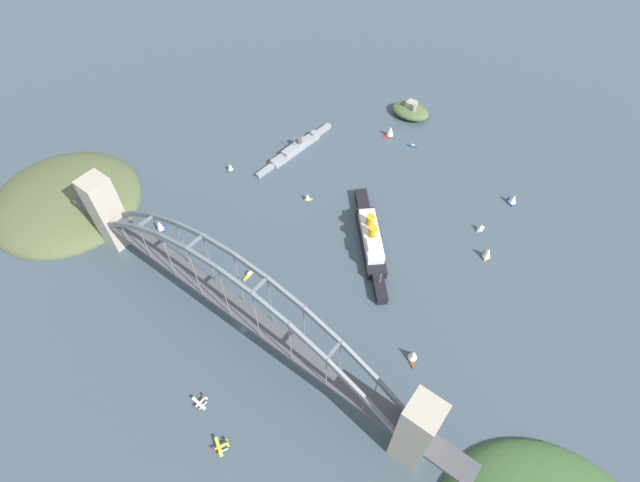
# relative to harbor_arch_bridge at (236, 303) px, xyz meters

# --- Properties ---
(ground_plane) EXTENTS (1400.00, 1400.00, 0.00)m
(ground_plane) POSITION_rel_harbor_arch_bridge_xyz_m (0.00, -0.00, -30.11)
(ground_plane) COLOR #3D4C56
(harbor_arch_bridge) EXTENTS (298.49, 16.42, 71.78)m
(harbor_arch_bridge) POSITION_rel_harbor_arch_bridge_xyz_m (0.00, 0.00, 0.00)
(harbor_arch_bridge) COLOR #ADA38E
(harbor_arch_bridge) RESTS_ON ground
(headland_west_shore) EXTENTS (112.18, 110.49, 31.58)m
(headland_west_shore) POSITION_rel_harbor_arch_bridge_xyz_m (-181.78, -2.97, -30.11)
(headland_west_shore) COLOR #515B38
(headland_west_shore) RESTS_ON ground
(ocean_liner) EXTENTS (72.31, 78.72, 21.17)m
(ocean_liner) POSITION_rel_harbor_arch_bridge_xyz_m (25.99, 103.35, -23.83)
(ocean_liner) COLOR black
(ocean_liner) RESTS_ON ground
(naval_cruiser) EXTENTS (12.56, 87.37, 15.96)m
(naval_cruiser) POSITION_rel_harbor_arch_bridge_xyz_m (-79.06, 150.25, -27.50)
(naval_cruiser) COLOR gray
(naval_cruiser) RESTS_ON ground
(fort_island_mid_harbor) EXTENTS (34.68, 24.79, 15.09)m
(fort_island_mid_harbor) POSITION_rel_harbor_arch_bridge_xyz_m (-27.43, 250.07, -24.88)
(fort_island_mid_harbor) COLOR #4C6038
(fort_island_mid_harbor) RESTS_ON ground
(seaplane_taxiing_near_bridge) EXTENTS (10.45, 8.24, 4.73)m
(seaplane_taxiing_near_bridge) POSITION_rel_harbor_arch_bridge_xyz_m (13.69, -48.58, -28.17)
(seaplane_taxiing_near_bridge) COLOR #B7B7B2
(seaplane_taxiing_near_bridge) RESTS_ON ground
(seaplane_second_in_formation) EXTENTS (10.17, 8.75, 5.10)m
(seaplane_second_in_formation) POSITION_rel_harbor_arch_bridge_xyz_m (39.05, -58.43, -27.83)
(seaplane_second_in_formation) COLOR #B7B7B2
(seaplane_second_in_formation) RESTS_ON ground
(small_boat_0) EXTENTS (6.98, 10.31, 10.93)m
(small_boat_0) POSITION_rel_harbor_arch_bridge_xyz_m (96.20, 141.78, -25.10)
(small_boat_0) COLOR gold
(small_boat_0) RESTS_ON ground
(small_boat_1) EXTENTS (7.97, 9.58, 10.10)m
(small_boat_1) POSITION_rel_harbor_arch_bridge_xyz_m (89.88, 201.54, -25.45)
(small_boat_1) COLOR #234C8C
(small_boat_1) RESTS_ON ground
(small_boat_2) EXTENTS (2.38, 10.99, 2.52)m
(small_boat_2) POSITION_rel_harbor_arch_bridge_xyz_m (-24.04, 32.06, -29.20)
(small_boat_2) COLOR gold
(small_boat_2) RESTS_ON ground
(small_boat_3) EXTENTS (8.33, 10.21, 11.36)m
(small_boat_3) POSITION_rel_harbor_arch_bridge_xyz_m (-26.19, 213.97, -24.91)
(small_boat_3) COLOR #B2231E
(small_boat_3) RESTS_ON ground
(small_boat_4) EXTENTS (4.83, 7.57, 8.03)m
(small_boat_4) POSITION_rel_harbor_arch_bridge_xyz_m (-105.43, 99.47, -26.30)
(small_boat_4) COLOR #2D6B3D
(small_boat_4) RESTS_ON ground
(small_boat_5) EXTENTS (5.85, 9.22, 11.04)m
(small_boat_5) POSITION_rel_harbor_arch_bridge_xyz_m (-101.73, 23.35, -24.97)
(small_boat_5) COLOR #234C8C
(small_boat_5) RESTS_ON ground
(small_boat_6) EXTENTS (8.39, 9.38, 10.12)m
(small_boat_6) POSITION_rel_harbor_arch_bridge_xyz_m (93.52, 45.68, -25.45)
(small_boat_6) COLOR brown
(small_boat_6) RESTS_ON ground
(small_boat_7) EXTENTS (5.22, 7.64, 7.56)m
(small_boat_7) POSITION_rel_harbor_arch_bridge_xyz_m (82.32, 162.00, -26.52)
(small_boat_7) COLOR silver
(small_boat_7) RESTS_ON ground
(small_boat_8) EXTENTS (5.86, 5.63, 7.43)m
(small_boat_8) POSITION_rel_harbor_arch_bridge_xyz_m (-35.77, 110.84, -26.65)
(small_boat_8) COLOR gold
(small_boat_8) RESTS_ON ground
(small_boat_9) EXTENTS (8.29, 3.15, 2.08)m
(small_boat_9) POSITION_rel_harbor_arch_bridge_xyz_m (-3.63, 213.94, -29.33)
(small_boat_9) COLOR #234C8C
(small_boat_9) RESTS_ON ground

